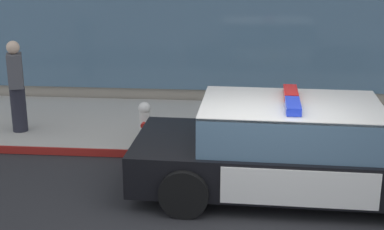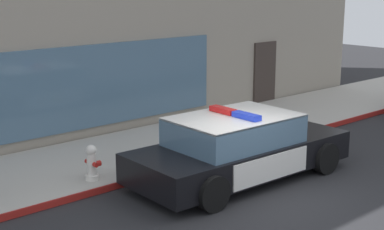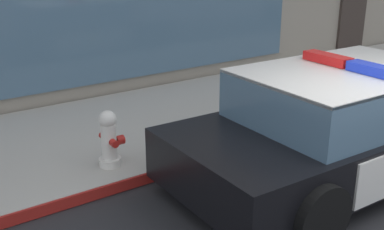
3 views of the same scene
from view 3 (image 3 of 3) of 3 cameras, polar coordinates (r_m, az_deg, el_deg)
sidewalk at (r=7.97m, az=-0.90°, el=-0.09°), size 48.00×3.20×0.15m
curb_red_paint at (r=6.79m, az=6.82°, el=-3.85°), size 28.80×0.04×0.14m
police_cruiser at (r=6.28m, az=18.42°, el=-0.79°), size 4.96×2.24×1.49m
fire_hydrant at (r=5.99m, az=-9.87°, el=-2.87°), size 0.34×0.39×0.73m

